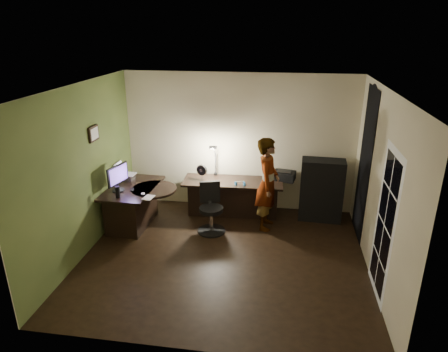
# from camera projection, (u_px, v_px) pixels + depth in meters

# --- Properties ---
(floor) EXTENTS (4.50, 4.00, 0.01)m
(floor) POSITION_uv_depth(u_px,v_px,m) (223.00, 257.00, 6.45)
(floor) COLOR black
(floor) RESTS_ON ground
(ceiling) EXTENTS (4.50, 4.00, 0.01)m
(ceiling) POSITION_uv_depth(u_px,v_px,m) (223.00, 88.00, 5.48)
(ceiling) COLOR silver
(ceiling) RESTS_ON floor
(wall_back) EXTENTS (4.50, 0.01, 2.70)m
(wall_back) POSITION_uv_depth(u_px,v_px,m) (239.00, 143.00, 7.82)
(wall_back) COLOR beige
(wall_back) RESTS_ON floor
(wall_front) EXTENTS (4.50, 0.01, 2.70)m
(wall_front) POSITION_uv_depth(u_px,v_px,m) (194.00, 249.00, 4.11)
(wall_front) COLOR beige
(wall_front) RESTS_ON floor
(wall_left) EXTENTS (0.01, 4.00, 2.70)m
(wall_left) POSITION_uv_depth(u_px,v_px,m) (82.00, 172.00, 6.28)
(wall_left) COLOR beige
(wall_left) RESTS_ON floor
(wall_right) EXTENTS (0.01, 4.00, 2.70)m
(wall_right) POSITION_uv_depth(u_px,v_px,m) (380.00, 188.00, 5.65)
(wall_right) COLOR beige
(wall_right) RESTS_ON floor
(green_wall_overlay) EXTENTS (0.00, 4.00, 2.70)m
(green_wall_overlay) POSITION_uv_depth(u_px,v_px,m) (83.00, 172.00, 6.28)
(green_wall_overlay) COLOR #4D5F2A
(green_wall_overlay) RESTS_ON floor
(arched_doorway) EXTENTS (0.01, 0.90, 2.60)m
(arched_doorway) POSITION_uv_depth(u_px,v_px,m) (365.00, 165.00, 6.73)
(arched_doorway) COLOR black
(arched_doorway) RESTS_ON floor
(french_door) EXTENTS (0.02, 0.92, 2.10)m
(french_door) POSITION_uv_depth(u_px,v_px,m) (385.00, 225.00, 5.25)
(french_door) COLOR white
(french_door) RESTS_ON floor
(framed_picture) EXTENTS (0.04, 0.30, 0.25)m
(framed_picture) POSITION_uv_depth(u_px,v_px,m) (93.00, 134.00, 6.51)
(framed_picture) COLOR black
(framed_picture) RESTS_ON wall_left
(desk_left) EXTENTS (0.85, 1.35, 0.76)m
(desk_left) POSITION_uv_depth(u_px,v_px,m) (134.00, 206.00, 7.36)
(desk_left) COLOR black
(desk_left) RESTS_ON floor
(desk_right) EXTENTS (1.93, 0.74, 0.71)m
(desk_right) POSITION_uv_depth(u_px,v_px,m) (233.00, 198.00, 7.77)
(desk_right) COLOR black
(desk_right) RESTS_ON floor
(cabinet) EXTENTS (0.81, 0.44, 1.19)m
(cabinet) POSITION_uv_depth(u_px,v_px,m) (321.00, 190.00, 7.52)
(cabinet) COLOR black
(cabinet) RESTS_ON floor
(laptop_stand) EXTENTS (0.26, 0.22, 0.10)m
(laptop_stand) POSITION_uv_depth(u_px,v_px,m) (127.00, 177.00, 7.53)
(laptop_stand) COLOR silver
(laptop_stand) RESTS_ON desk_left
(laptop) EXTENTS (0.34, 0.32, 0.22)m
(laptop) POSITION_uv_depth(u_px,v_px,m) (127.00, 169.00, 7.47)
(laptop) COLOR silver
(laptop) RESTS_ON laptop_stand
(monitor) EXTENTS (0.24, 0.54, 0.35)m
(monitor) POSITION_uv_depth(u_px,v_px,m) (117.00, 182.00, 6.98)
(monitor) COLOR black
(monitor) RESTS_ON desk_left
(mouse) EXTENTS (0.08, 0.11, 0.04)m
(mouse) POSITION_uv_depth(u_px,v_px,m) (143.00, 194.00, 6.88)
(mouse) COLOR silver
(mouse) RESTS_ON desk_left
(phone) EXTENTS (0.10, 0.14, 0.01)m
(phone) POSITION_uv_depth(u_px,v_px,m) (132.00, 190.00, 7.09)
(phone) COLOR black
(phone) RESTS_ON desk_left
(pen) EXTENTS (0.02, 0.14, 0.01)m
(pen) POSITION_uv_depth(u_px,v_px,m) (144.00, 199.00, 6.71)
(pen) COLOR black
(pen) RESTS_ON desk_left
(speaker) EXTENTS (0.09, 0.09, 0.20)m
(speaker) POSITION_uv_depth(u_px,v_px,m) (118.00, 192.00, 6.74)
(speaker) COLOR black
(speaker) RESTS_ON desk_left
(notepad) EXTENTS (0.19, 0.24, 0.01)m
(notepad) POSITION_uv_depth(u_px,v_px,m) (149.00, 197.00, 6.76)
(notepad) COLOR silver
(notepad) RESTS_ON desk_left
(desk_fan) EXTENTS (0.23, 0.17, 0.32)m
(desk_fan) POSITION_uv_depth(u_px,v_px,m) (202.00, 172.00, 7.67)
(desk_fan) COLOR black
(desk_fan) RESTS_ON desk_right
(headphones) EXTENTS (0.22, 0.16, 0.10)m
(headphones) POSITION_uv_depth(u_px,v_px,m) (240.00, 183.00, 7.43)
(headphones) COLOR #185B93
(headphones) RESTS_ON desk_right
(printer) EXTENTS (0.46, 0.39, 0.18)m
(printer) POSITION_uv_depth(u_px,v_px,m) (284.00, 175.00, 7.70)
(printer) COLOR black
(printer) RESTS_ON desk_right
(desk_lamp) EXTENTS (0.26, 0.37, 0.74)m
(desk_lamp) POSITION_uv_depth(u_px,v_px,m) (215.00, 158.00, 7.82)
(desk_lamp) COLOR black
(desk_lamp) RESTS_ON desk_right
(office_chair) EXTENTS (0.63, 0.63, 0.90)m
(office_chair) POSITION_uv_depth(u_px,v_px,m) (211.00, 209.00, 7.08)
(office_chair) COLOR black
(office_chair) RESTS_ON floor
(person) EXTENTS (0.46, 0.64, 1.71)m
(person) POSITION_uv_depth(u_px,v_px,m) (268.00, 184.00, 7.12)
(person) COLOR #D8A88C
(person) RESTS_ON floor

